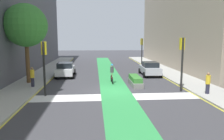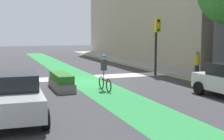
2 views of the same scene
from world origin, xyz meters
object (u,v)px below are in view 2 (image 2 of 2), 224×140
Objects in this scene: pedestrian_sidewalk_left_a at (197,64)px; median_planter at (61,82)px; traffic_signal_near_left at (157,36)px; car_silver_right_far at (13,96)px; cyclist_in_lane at (104,72)px.

pedestrian_sidewalk_left_a reaches higher than median_planter.
traffic_signal_near_left reaches higher than car_silver_right_far.
median_planter is at bearing 3.07° from pedestrian_sidewalk_left_a.
pedestrian_sidewalk_left_a is (-1.60, 2.48, -1.80)m from traffic_signal_near_left.
traffic_signal_near_left reaches higher than median_planter.
pedestrian_sidewalk_left_a reaches higher than car_silver_right_far.
cyclist_in_lane is 7.03m from pedestrian_sidewalk_left_a.
pedestrian_sidewalk_left_a is (-11.52, -5.56, 0.20)m from car_silver_right_far.
cyclist_in_lane is at bearing -139.39° from car_silver_right_far.
cyclist_in_lane is at bearing 12.84° from pedestrian_sidewalk_left_a.
car_silver_right_far is 2.30× the size of cyclist_in_lane.
traffic_signal_near_left is at bearing -157.93° from median_planter.
car_silver_right_far is 1.35× the size of median_planter.
traffic_signal_near_left is 2.14× the size of cyclist_in_lane.
cyclist_in_lane is 2.37m from median_planter.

